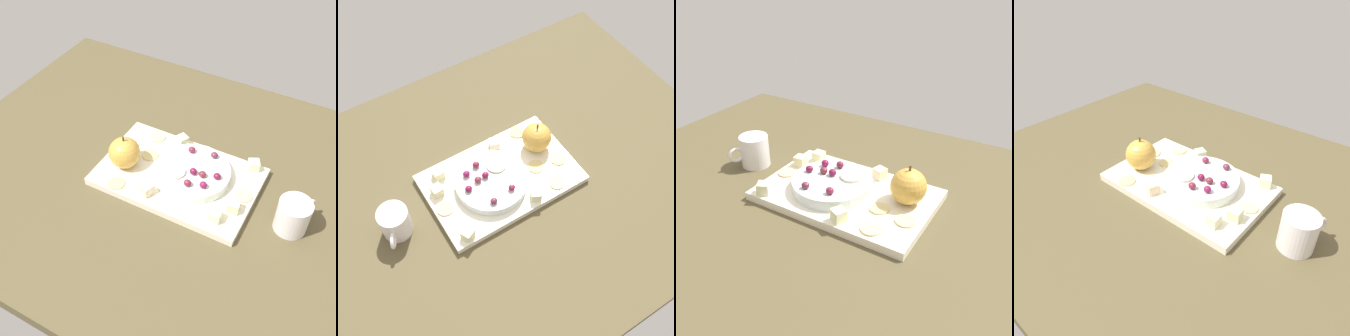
% 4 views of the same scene
% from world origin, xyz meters
% --- Properties ---
extents(table, '(1.28, 0.92, 0.04)m').
position_xyz_m(table, '(0.00, 0.00, 0.02)').
color(table, brown).
rests_on(table, ground).
extents(platter, '(0.38, 0.25, 0.02)m').
position_xyz_m(platter, '(-0.02, -0.01, 0.05)').
color(platter, '#EDE7CF').
rests_on(platter, table).
extents(serving_dish, '(0.18, 0.18, 0.03)m').
position_xyz_m(serving_dish, '(0.02, -0.00, 0.07)').
color(serving_dish, silver).
rests_on(serving_dish, platter).
extents(apple_whole, '(0.08, 0.08, 0.08)m').
position_xyz_m(apple_whole, '(-0.15, -0.04, 0.10)').
color(apple_whole, gold).
rests_on(apple_whole, platter).
extents(apple_stem, '(0.01, 0.01, 0.01)m').
position_xyz_m(apple_stem, '(-0.15, -0.04, 0.14)').
color(apple_stem, brown).
rests_on(apple_stem, apple_whole).
extents(cheese_cube_0, '(0.03, 0.03, 0.03)m').
position_xyz_m(cheese_cube_0, '(0.12, -0.09, 0.07)').
color(cheese_cube_0, beige).
rests_on(cheese_cube_0, platter).
extents(cheese_cube_1, '(0.04, 0.04, 0.03)m').
position_xyz_m(cheese_cube_1, '(0.14, 0.09, 0.07)').
color(cheese_cube_1, beige).
rests_on(cheese_cube_1, platter).
extents(cheese_cube_2, '(0.04, 0.04, 0.03)m').
position_xyz_m(cheese_cube_2, '(-0.06, 0.09, 0.07)').
color(cheese_cube_2, beige).
rests_on(cheese_cube_2, platter).
extents(cheese_cube_3, '(0.03, 0.03, 0.03)m').
position_xyz_m(cheese_cube_3, '(-0.05, -0.10, 0.07)').
color(cheese_cube_3, beige).
rests_on(cheese_cube_3, platter).
extents(cheese_cube_4, '(0.03, 0.03, 0.03)m').
position_xyz_m(cheese_cube_4, '(0.14, -0.05, 0.07)').
color(cheese_cube_4, beige).
rests_on(cheese_cube_4, platter).
extents(cracker_0, '(0.04, 0.04, 0.00)m').
position_xyz_m(cracker_0, '(-0.13, 0.08, 0.06)').
color(cracker_0, '#DBBB87').
rests_on(cracker_0, platter).
extents(cracker_1, '(0.04, 0.04, 0.00)m').
position_xyz_m(cracker_1, '(-0.11, 0.02, 0.06)').
color(cracker_1, '#D7C17E').
rests_on(cracker_1, platter).
extents(cracker_2, '(0.04, 0.04, 0.00)m').
position_xyz_m(cracker_2, '(-0.13, -0.11, 0.06)').
color(cracker_2, '#D7BF7A').
rests_on(cracker_2, platter).
extents(cracker_3, '(0.04, 0.04, 0.00)m').
position_xyz_m(cracker_3, '(-0.17, 0.03, 0.06)').
color(cracker_3, '#D6C586').
rests_on(cracker_3, platter).
extents(cracker_4, '(0.04, 0.04, 0.00)m').
position_xyz_m(cracker_4, '(0.15, -0.00, 0.06)').
color(cracker_4, '#E4B284').
rests_on(cracker_4, platter).
extents(grape_0, '(0.02, 0.02, 0.02)m').
position_xyz_m(grape_0, '(0.03, -0.05, 0.09)').
color(grape_0, maroon).
rests_on(grape_0, serving_dish).
extents(grape_1, '(0.02, 0.02, 0.02)m').
position_xyz_m(grape_1, '(0.02, -0.01, 0.09)').
color(grape_1, maroon).
rests_on(grape_1, serving_dish).
extents(grape_2, '(0.02, 0.02, 0.02)m').
position_xyz_m(grape_2, '(0.06, -0.04, 0.09)').
color(grape_2, maroon).
rests_on(grape_2, serving_dish).
extents(grape_3, '(0.02, 0.02, 0.02)m').
position_xyz_m(grape_3, '(0.05, -0.01, 0.09)').
color(grape_3, maroon).
rests_on(grape_3, serving_dish).
extents(grape_4, '(0.02, 0.02, 0.02)m').
position_xyz_m(grape_4, '(0.05, 0.06, 0.09)').
color(grape_4, '#5F253A').
rests_on(grape_4, serving_dish).
extents(grape_5, '(0.02, 0.02, 0.02)m').
position_xyz_m(grape_5, '(0.08, -0.00, 0.09)').
color(grape_5, maroon).
rests_on(grape_5, serving_dish).
extents(grape_6, '(0.02, 0.02, 0.02)m').
position_xyz_m(grape_6, '(-0.01, 0.05, 0.09)').
color(grape_6, maroon).
rests_on(grape_6, serving_dish).
extents(apple_slice_0, '(0.05, 0.05, 0.01)m').
position_xyz_m(apple_slice_0, '(-0.02, -0.03, 0.09)').
color(apple_slice_0, beige).
rests_on(apple_slice_0, serving_dish).
extents(cup, '(0.07, 0.10, 0.08)m').
position_xyz_m(cup, '(0.27, -0.02, 0.08)').
color(cup, silver).
rests_on(cup, table).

